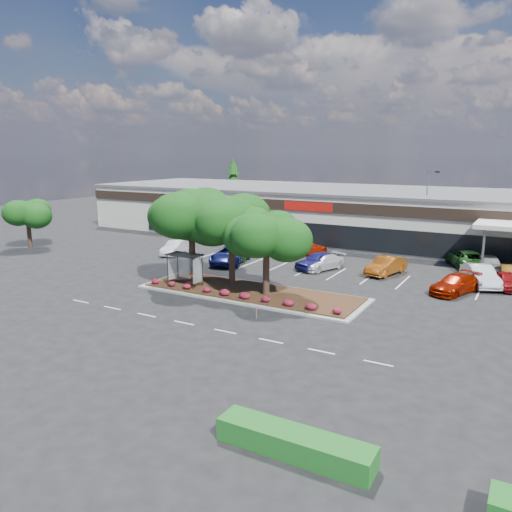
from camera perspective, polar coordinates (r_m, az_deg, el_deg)
The scene contains 30 objects.
ground at distance 34.91m, azimuth -1.03°, elevation -6.40°, with size 160.00×160.00×0.00m, color black.
retail_store at distance 65.13m, azimuth 14.43°, elevation 4.61°, with size 80.40×25.20×6.25m.
landscape_island at distance 39.14m, azimuth -0.57°, elevation -4.18°, with size 18.00×6.00×0.26m.
lane_markings at distance 43.89m, azimuth 5.76°, elevation -2.63°, with size 33.12×20.06×0.01m.
shrub_row at distance 37.30m, azimuth -2.20°, elevation -4.38°, with size 17.00×0.80×0.50m, color maroon, non-canonical shape.
bus_shelter at distance 40.75m, azimuth -8.03°, elevation -0.49°, with size 2.75×1.55×2.59m.
island_tree_west at distance 41.91m, azimuth -7.35°, elevation 2.51°, with size 7.20×7.20×7.89m, color #133E12, non-canonical shape.
island_tree_mid at distance 40.56m, azimuth -2.79°, elevation 1.88°, with size 6.60×6.60×7.32m, color #133E12, non-canonical shape.
island_tree_east at distance 37.37m, azimuth 1.18°, elevation 0.39°, with size 5.80×5.80×6.50m, color #133E12, non-canonical shape.
hedge_south_east at distance 19.57m, azimuth 4.39°, elevation -20.54°, with size 6.00×1.30×0.90m, color #154E15.
tree_west_far at distance 63.18m, azimuth -24.58°, elevation 3.38°, with size 4.80×4.80×5.61m, color #133E12, non-canonical shape.
conifer_north_west at distance 88.26m, azimuth -2.62°, elevation 7.97°, with size 4.40×4.40×10.00m, color #133E12.
person_waiting at distance 40.26m, azimuth -7.19°, elevation -2.43°, with size 0.59×0.39×1.61m, color #594C47.
light_pole at distance 57.88m, azimuth 18.87°, elevation 4.31°, with size 1.39×0.84×9.03m.
survey_stake at distance 33.27m, azimuth 0.07°, elevation -6.25°, with size 0.07×0.14×0.92m.
car_0 at distance 54.63m, azimuth -9.23°, elevation 0.94°, with size 1.59×4.55×1.50m, color silver.
car_1 at distance 49.05m, azimuth -2.69°, elevation -0.24°, with size 1.60×3.98×1.36m, color #21491D.
car_2 at distance 49.80m, azimuth -3.00°, elevation 0.14°, with size 2.81×6.09×1.69m, color navy.
car_3 at distance 47.47m, azimuth 7.59°, elevation -0.70°, with size 1.99×4.88×1.42m, color silver.
car_4 at distance 47.52m, azimuth 7.08°, elevation -0.54°, with size 1.93×4.81×1.64m, color navy.
car_5 at distance 46.65m, azimuth 14.63°, elevation -1.08°, with size 1.71×4.90×1.62m, color #7F3C0D.
car_6 at distance 45.32m, azimuth 24.25°, elevation -2.06°, with size 1.82×5.23×1.72m, color silver.
car_7 at distance 42.21m, azimuth 21.81°, elevation -2.99°, with size 2.07×5.10×1.48m, color #841200.
car_8 at distance 45.19m, azimuth 26.78°, elevation -2.55°, with size 1.62×4.03×1.37m, color maroon.
car_9 at distance 57.29m, azimuth -1.64°, elevation 1.71°, with size 1.82×5.21×1.72m, color maroon.
car_10 at distance 57.39m, azimuth 0.35°, elevation 1.71°, with size 2.36×5.81×1.69m, color maroon.
car_11 at distance 54.19m, azimuth 5.93°, elevation 0.90°, with size 1.99×4.89×1.42m, color #9E1E07.
car_14 at distance 51.97m, azimuth 22.96°, elevation -0.29°, with size 2.82×6.12×1.70m, color #1E491A.
car_15 at distance 48.50m, azimuth 26.99°, elevation -1.63°, with size 1.52×4.35×1.43m, color brown.
car_16 at distance 51.06m, azimuth 24.97°, elevation -0.69°, with size 1.96×4.88×1.66m, color #B7B7B7.
Camera 1 is at (16.92, -28.52, 10.92)m, focal length 35.00 mm.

